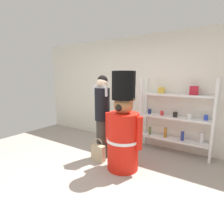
{
  "coord_description": "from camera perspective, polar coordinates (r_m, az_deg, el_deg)",
  "views": [
    {
      "loc": [
        1.81,
        -1.89,
        1.64
      ],
      "look_at": [
        0.01,
        0.84,
        1.0
      ],
      "focal_mm": 28.7,
      "sensor_mm": 36.0,
      "label": 1
    }
  ],
  "objects": [
    {
      "name": "person_shopper",
      "position": [
        3.6,
        -3.09,
        -0.9
      ],
      "size": [
        0.31,
        0.3,
        1.68
      ],
      "color": "#38332D",
      "rests_on": "ground_plane"
    },
    {
      "name": "back_wall",
      "position": [
        4.49,
        9.58,
        6.59
      ],
      "size": [
        6.4,
        0.12,
        2.6
      ],
      "primitive_type": "cube",
      "color": "silver",
      "rests_on": "ground_plane"
    },
    {
      "name": "merchandise_shelf",
      "position": [
        4.06,
        19.61,
        -1.33
      ],
      "size": [
        1.51,
        0.35,
        1.63
      ],
      "color": "white",
      "rests_on": "ground_plane"
    },
    {
      "name": "shopping_bag",
      "position": [
        3.63,
        -4.39,
        -12.84
      ],
      "size": [
        0.27,
        0.12,
        0.47
      ],
      "color": "#C1AD89",
      "rests_on": "ground_plane"
    },
    {
      "name": "ground_plane",
      "position": [
        3.09,
        -9.42,
        -21.14
      ],
      "size": [
        6.4,
        6.4,
        0.0
      ],
      "primitive_type": "plane",
      "color": "#9E9389"
    },
    {
      "name": "teddy_bear_guard",
      "position": [
        3.16,
        3.54,
        -5.48
      ],
      "size": [
        0.73,
        0.58,
        1.74
      ],
      "color": "red",
      "rests_on": "ground_plane"
    }
  ]
}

